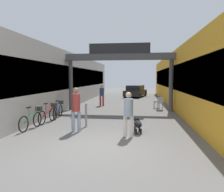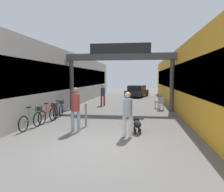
{
  "view_description": "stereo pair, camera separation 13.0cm",
  "coord_description": "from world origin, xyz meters",
  "px_view_note": "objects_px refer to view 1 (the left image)",
  "views": [
    {
      "loc": [
        1.3,
        -6.72,
        2.18
      ],
      "look_at": [
        0.0,
        3.7,
        1.3
      ],
      "focal_mm": 35.0,
      "sensor_mm": 36.0,
      "label": 1
    },
    {
      "loc": [
        1.43,
        -6.7,
        2.18
      ],
      "look_at": [
        0.0,
        3.7,
        1.3
      ],
      "focal_mm": 35.0,
      "sensor_mm": 36.0,
      "label": 2
    }
  ],
  "objects_px": {
    "dog_on_leash": "(138,124)",
    "bicycle_green_nearest": "(32,119)",
    "pedestrian_with_dog": "(129,111)",
    "pedestrian_companion": "(76,106)",
    "bicycle_red_second": "(49,114)",
    "pedestrian_carrying_crate": "(102,94)",
    "cafe_chair_aluminium_nearer": "(160,102)",
    "bicycle_blue_third": "(58,110)",
    "bollard_post_metal": "(86,115)",
    "cafe_chair_black_farther": "(158,101)",
    "parked_car_black": "(135,91)"
  },
  "relations": [
    {
      "from": "pedestrian_with_dog",
      "to": "dog_on_leash",
      "type": "bearing_deg",
      "value": 63.54
    },
    {
      "from": "cafe_chair_black_farther",
      "to": "bicycle_green_nearest",
      "type": "bearing_deg",
      "value": -129.5
    },
    {
      "from": "bollard_post_metal",
      "to": "bicycle_blue_third",
      "type": "bearing_deg",
      "value": 136.05
    },
    {
      "from": "bicycle_green_nearest",
      "to": "parked_car_black",
      "type": "relative_size",
      "value": 0.39
    },
    {
      "from": "dog_on_leash",
      "to": "bicycle_green_nearest",
      "type": "height_order",
      "value": "bicycle_green_nearest"
    },
    {
      "from": "bicycle_red_second",
      "to": "bicycle_blue_third",
      "type": "distance_m",
      "value": 1.28
    },
    {
      "from": "pedestrian_companion",
      "to": "pedestrian_with_dog",
      "type": "bearing_deg",
      "value": -13.64
    },
    {
      "from": "pedestrian_carrying_crate",
      "to": "cafe_chair_aluminium_nearer",
      "type": "distance_m",
      "value": 4.66
    },
    {
      "from": "bicycle_blue_third",
      "to": "parked_car_black",
      "type": "height_order",
      "value": "parked_car_black"
    },
    {
      "from": "pedestrian_carrying_crate",
      "to": "cafe_chair_aluminium_nearer",
      "type": "relative_size",
      "value": 1.85
    },
    {
      "from": "pedestrian_with_dog",
      "to": "parked_car_black",
      "type": "relative_size",
      "value": 0.39
    },
    {
      "from": "pedestrian_with_dog",
      "to": "pedestrian_carrying_crate",
      "type": "distance_m",
      "value": 9.1
    },
    {
      "from": "pedestrian_with_dog",
      "to": "bicycle_red_second",
      "type": "distance_m",
      "value": 4.56
    },
    {
      "from": "pedestrian_companion",
      "to": "bicycle_blue_third",
      "type": "height_order",
      "value": "pedestrian_companion"
    },
    {
      "from": "pedestrian_with_dog",
      "to": "pedestrian_companion",
      "type": "xyz_separation_m",
      "value": [
        -2.14,
        0.52,
        0.09
      ]
    },
    {
      "from": "bicycle_red_second",
      "to": "parked_car_black",
      "type": "xyz_separation_m",
      "value": [
        3.97,
        14.77,
        0.21
      ]
    },
    {
      "from": "pedestrian_companion",
      "to": "bicycle_green_nearest",
      "type": "distance_m",
      "value": 2.09
    },
    {
      "from": "bicycle_blue_third",
      "to": "parked_car_black",
      "type": "bearing_deg",
      "value": 73.66
    },
    {
      "from": "pedestrian_with_dog",
      "to": "bollard_post_metal",
      "type": "relative_size",
      "value": 1.56
    },
    {
      "from": "parked_car_black",
      "to": "pedestrian_carrying_crate",
      "type": "bearing_deg",
      "value": -106.86
    },
    {
      "from": "pedestrian_with_dog",
      "to": "bicycle_green_nearest",
      "type": "relative_size",
      "value": 0.98
    },
    {
      "from": "bicycle_blue_third",
      "to": "cafe_chair_black_farther",
      "type": "xyz_separation_m",
      "value": [
        5.7,
        4.42,
        0.1
      ]
    },
    {
      "from": "pedestrian_carrying_crate",
      "to": "dog_on_leash",
      "type": "distance_m",
      "value": 8.58
    },
    {
      "from": "bicycle_red_second",
      "to": "cafe_chair_aluminium_nearer",
      "type": "relative_size",
      "value": 1.9
    },
    {
      "from": "bicycle_red_second",
      "to": "pedestrian_carrying_crate",
      "type": "bearing_deg",
      "value": 77.27
    },
    {
      "from": "bicycle_green_nearest",
      "to": "bollard_post_metal",
      "type": "xyz_separation_m",
      "value": [
        2.17,
        0.71,
        0.1
      ]
    },
    {
      "from": "cafe_chair_aluminium_nearer",
      "to": "parked_car_black",
      "type": "xyz_separation_m",
      "value": [
        -1.83,
        9.9,
        0.1
      ]
    },
    {
      "from": "bicycle_red_second",
      "to": "parked_car_black",
      "type": "bearing_deg",
      "value": 74.97
    },
    {
      "from": "dog_on_leash",
      "to": "bicycle_blue_third",
      "type": "xyz_separation_m",
      "value": [
        -4.32,
        2.74,
        0.08
      ]
    },
    {
      "from": "bollard_post_metal",
      "to": "parked_car_black",
      "type": "bearing_deg",
      "value": 82.89
    },
    {
      "from": "pedestrian_with_dog",
      "to": "pedestrian_companion",
      "type": "height_order",
      "value": "pedestrian_companion"
    },
    {
      "from": "bollard_post_metal",
      "to": "cafe_chair_aluminium_nearer",
      "type": "xyz_separation_m",
      "value": [
        3.76,
        5.54,
        0.0
      ]
    },
    {
      "from": "cafe_chair_black_farther",
      "to": "parked_car_black",
      "type": "distance_m",
      "value": 9.23
    },
    {
      "from": "dog_on_leash",
      "to": "cafe_chair_aluminium_nearer",
      "type": "xyz_separation_m",
      "value": [
        1.47,
        6.33,
        0.18
      ]
    },
    {
      "from": "cafe_chair_black_farther",
      "to": "pedestrian_companion",
      "type": "bearing_deg",
      "value": -117.76
    },
    {
      "from": "dog_on_leash",
      "to": "cafe_chair_black_farther",
      "type": "distance_m",
      "value": 7.3
    },
    {
      "from": "bicycle_red_second",
      "to": "cafe_chair_black_farther",
      "type": "relative_size",
      "value": 1.9
    },
    {
      "from": "pedestrian_with_dog",
      "to": "bicycle_green_nearest",
      "type": "height_order",
      "value": "pedestrian_with_dog"
    },
    {
      "from": "cafe_chair_black_farther",
      "to": "cafe_chair_aluminium_nearer",
      "type": "bearing_deg",
      "value": -84.24
    },
    {
      "from": "pedestrian_companion",
      "to": "pedestrian_carrying_crate",
      "type": "height_order",
      "value": "pedestrian_companion"
    },
    {
      "from": "bicycle_green_nearest",
      "to": "cafe_chair_black_farther",
      "type": "height_order",
      "value": "bicycle_green_nearest"
    },
    {
      "from": "bicycle_blue_third",
      "to": "bollard_post_metal",
      "type": "bearing_deg",
      "value": -43.95
    },
    {
      "from": "cafe_chair_aluminium_nearer",
      "to": "cafe_chair_black_farther",
      "type": "xyz_separation_m",
      "value": [
        -0.08,
        0.84,
        0.0
      ]
    },
    {
      "from": "dog_on_leash",
      "to": "bicycle_blue_third",
      "type": "distance_m",
      "value": 5.12
    },
    {
      "from": "bicycle_red_second",
      "to": "pedestrian_with_dog",
      "type": "bearing_deg",
      "value": -28.07
    },
    {
      "from": "bicycle_green_nearest",
      "to": "cafe_chair_aluminium_nearer",
      "type": "distance_m",
      "value": 8.62
    },
    {
      "from": "pedestrian_companion",
      "to": "bicycle_red_second",
      "type": "height_order",
      "value": "pedestrian_companion"
    },
    {
      "from": "bicycle_blue_third",
      "to": "bollard_post_metal",
      "type": "height_order",
      "value": "bollard_post_metal"
    },
    {
      "from": "bollard_post_metal",
      "to": "cafe_chair_aluminium_nearer",
      "type": "relative_size",
      "value": 1.19
    },
    {
      "from": "pedestrian_carrying_crate",
      "to": "cafe_chair_aluminium_nearer",
      "type": "height_order",
      "value": "pedestrian_carrying_crate"
    }
  ]
}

